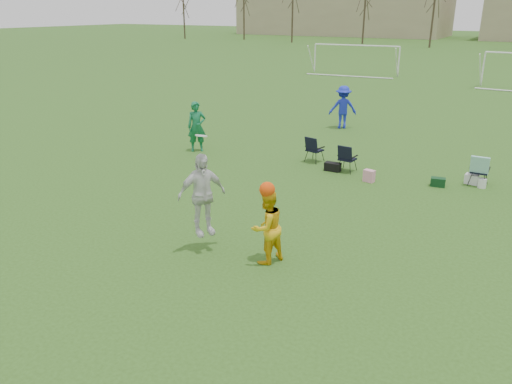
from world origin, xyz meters
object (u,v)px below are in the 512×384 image
Objects in this scene: center_contest at (232,209)px; fielder_green_near at (197,127)px; goal_left at (356,51)px; fielder_blue at (343,107)px.

fielder_green_near is at bearing 131.39° from center_contest.
goal_left is at bearing 104.93° from center_contest.
fielder_blue is 0.70× the size of center_contest.
fielder_blue is at bearing 100.46° from center_contest.
fielder_blue is 13.86m from center_contest.
goal_left reaches higher than fielder_green_near.
center_contest is at bearing -80.07° from goal_left.
center_contest is 34.84m from goal_left.
fielder_blue is 21.07m from goal_left.
fielder_blue reaches higher than fielder_green_near.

